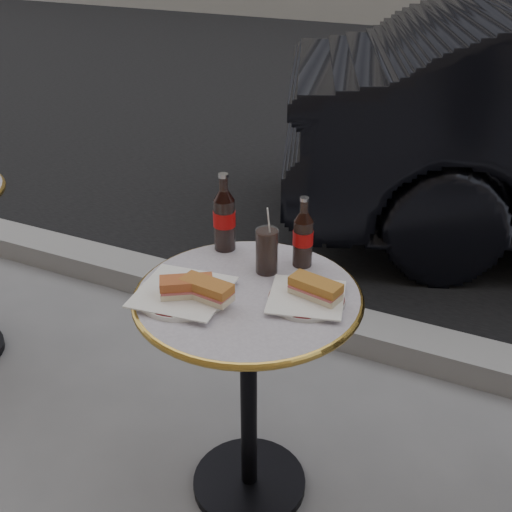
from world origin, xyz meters
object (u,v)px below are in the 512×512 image
at_px(cola_glass, 267,251).
at_px(cola_bottle_right, 303,232).
at_px(bistro_table, 249,398).
at_px(plate_left, 183,294).
at_px(plate_right, 306,299).
at_px(cola_bottle_left, 224,212).

bearing_deg(cola_glass, cola_bottle_right, 46.76).
relative_size(bistro_table, plate_left, 2.99).
bearing_deg(plate_right, cola_bottle_right, 115.35).
relative_size(plate_left, plate_right, 1.20).
relative_size(plate_right, cola_bottle_right, 0.97).
distance_m(cola_bottle_right, cola_glass, 0.12).
height_order(bistro_table, plate_left, plate_left).
xyz_separation_m(plate_left, cola_bottle_left, (-0.03, 0.29, 0.11)).
relative_size(plate_left, cola_bottle_right, 1.16).
bearing_deg(cola_bottle_right, plate_left, -126.46).
height_order(bistro_table, cola_bottle_right, cola_bottle_right).
relative_size(plate_left, cola_glass, 1.85).
xyz_separation_m(plate_left, cola_bottle_right, (0.22, 0.30, 0.10)).
distance_m(plate_right, cola_glass, 0.20).
height_order(plate_left, plate_right, plate_left).
distance_m(plate_right, cola_bottle_left, 0.39).
height_order(plate_left, cola_glass, cola_glass).
bearing_deg(cola_glass, plate_left, -123.61).
relative_size(plate_right, cola_bottle_left, 0.85).
distance_m(plate_left, plate_right, 0.33).
xyz_separation_m(plate_right, cola_bottle_left, (-0.33, 0.17, 0.12)).
bearing_deg(cola_bottle_left, plate_left, -84.48).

